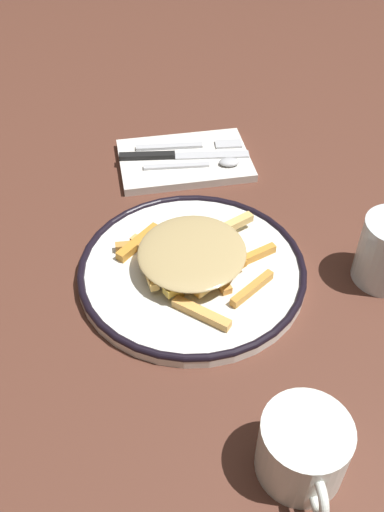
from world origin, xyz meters
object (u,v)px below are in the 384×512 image
(plate, at_px, (192,269))
(fork, at_px, (190,146))
(coffee_mug, at_px, (303,449))
(knife, at_px, (173,156))
(fries_heap, at_px, (193,255))
(napkin, at_px, (184,160))
(spoon, at_px, (208,164))

(plate, height_order, fork, same)
(coffee_mug, bearing_deg, plate, -165.99)
(fork, distance_m, knife, 0.04)
(knife, height_order, coffee_mug, coffee_mug)
(fries_heap, bearing_deg, plate, -34.94)
(napkin, bearing_deg, fork, 156.03)
(plate, relative_size, coffee_mug, 2.69)
(napkin, relative_size, spoon, 1.37)
(plate, relative_size, napkin, 1.42)
(fries_heap, distance_m, knife, 0.25)
(fork, bearing_deg, coffee_mug, 3.60)
(plate, distance_m, fries_heap, 0.02)
(fries_heap, xyz_separation_m, knife, (-0.25, 0.00, -0.02))
(fork, xyz_separation_m, knife, (0.03, -0.03, 0.00))
(fries_heap, distance_m, napkin, 0.25)
(plate, distance_m, spoon, 0.23)
(fork, relative_size, knife, 0.84)
(plate, xyz_separation_m, knife, (-0.25, 0.00, 0.01))
(fries_heap, distance_m, coffee_mug, 0.28)
(plate, distance_m, fork, 0.28)
(fries_heap, bearing_deg, knife, 179.71)
(plate, xyz_separation_m, spoon, (-0.22, 0.06, 0.01))
(fork, distance_m, spoon, 0.06)
(fries_heap, xyz_separation_m, napkin, (-0.25, 0.02, -0.03))
(napkin, bearing_deg, spoon, 49.64)
(napkin, height_order, spoon, spoon)
(fries_heap, relative_size, spoon, 1.39)
(fries_heap, height_order, coffee_mug, coffee_mug)
(napkin, height_order, fork, fork)
(napkin, xyz_separation_m, fork, (-0.03, 0.01, 0.01))
(fries_heap, distance_m, fork, 0.28)
(plate, xyz_separation_m, fries_heap, (-0.00, 0.00, 0.02))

